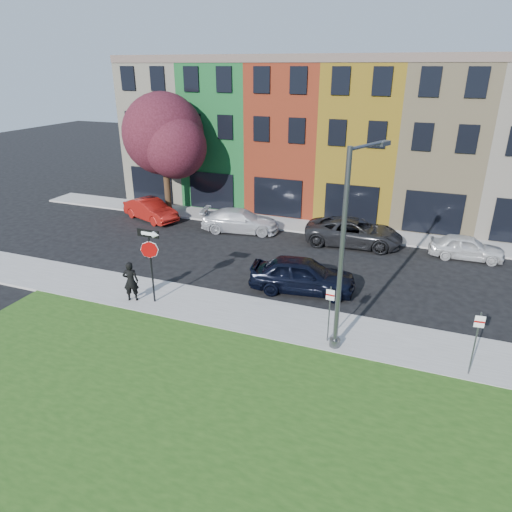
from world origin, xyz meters
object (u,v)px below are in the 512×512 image
at_px(man, 131,281).
at_px(street_lamp, 345,252).
at_px(stop_sign, 150,252).
at_px(sedan_near, 302,275).

bearing_deg(man, street_lamp, 155.72).
relative_size(stop_sign, street_lamp, 0.46).
xyz_separation_m(stop_sign, sedan_near, (5.79, 3.59, -1.69)).
distance_m(stop_sign, man, 1.80).
xyz_separation_m(stop_sign, street_lamp, (8.31, -0.39, 1.32)).
relative_size(man, street_lamp, 0.25).
bearing_deg(street_lamp, sedan_near, 145.26).
bearing_deg(stop_sign, street_lamp, -1.83).
xyz_separation_m(stop_sign, man, (-0.99, -0.22, -1.48)).
distance_m(stop_sign, street_lamp, 8.43).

